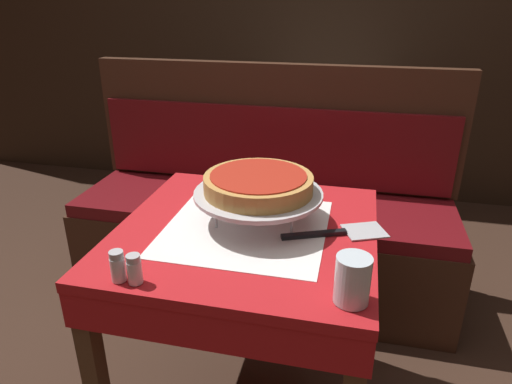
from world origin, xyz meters
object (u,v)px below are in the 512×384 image
at_px(booth_bench, 264,229).
at_px(condiment_caddy, 315,96).
at_px(dining_table_rear, 319,125).
at_px(deep_dish_pizza, 258,183).
at_px(pepper_shaker, 134,269).
at_px(salt_shaker, 118,266).
at_px(water_glass_near, 353,280).
at_px(pizza_pan_stand, 258,195).
at_px(dining_table_front, 246,255).
at_px(pizza_server, 339,233).

xyz_separation_m(booth_bench, condiment_caddy, (0.11, 0.99, 0.45)).
xyz_separation_m(dining_table_rear, deep_dish_pizza, (-0.03, -1.59, 0.24)).
bearing_deg(pepper_shaker, salt_shaker, -180.00).
bearing_deg(water_glass_near, pizza_pan_stand, 130.98).
bearing_deg(deep_dish_pizza, condiment_caddy, 90.59).
distance_m(booth_bench, condiment_caddy, 1.09).
bearing_deg(booth_bench, dining_table_rear, 79.81).
bearing_deg(dining_table_front, pizza_server, 4.16).
bearing_deg(deep_dish_pizza, dining_table_front, -121.75).
xyz_separation_m(deep_dish_pizza, pepper_shaker, (-0.21, -0.37, -0.09)).
relative_size(pizza_server, condiment_caddy, 1.94).
bearing_deg(dining_table_rear, condiment_caddy, 114.06).
xyz_separation_m(pizza_server, pepper_shaker, (-0.45, -0.35, 0.03)).
bearing_deg(booth_bench, deep_dish_pizza, -79.46).
height_order(pizza_pan_stand, pepper_shaker, pizza_pan_stand).
bearing_deg(dining_table_rear, pepper_shaker, -97.03).
relative_size(pizza_pan_stand, pepper_shaker, 5.11).
bearing_deg(salt_shaker, pizza_server, 35.15).
relative_size(booth_bench, condiment_caddy, 11.25).
xyz_separation_m(dining_table_front, pepper_shaker, (-0.19, -0.33, 0.13)).
distance_m(dining_table_rear, condiment_caddy, 0.19).
bearing_deg(deep_dish_pizza, pizza_server, -5.56).
distance_m(deep_dish_pizza, salt_shaker, 0.46).
bearing_deg(water_glass_near, pepper_shaker, -175.00).
height_order(deep_dish_pizza, water_glass_near, deep_dish_pizza).
height_order(booth_bench, pizza_server, booth_bench).
bearing_deg(pizza_pan_stand, water_glass_near, -49.02).
bearing_deg(deep_dish_pizza, booth_bench, 100.54).
bearing_deg(condiment_caddy, dining_table_rear, -65.94).
xyz_separation_m(pizza_pan_stand, water_glass_near, (0.29, -0.33, -0.03)).
height_order(pepper_shaker, condiment_caddy, condiment_caddy).
relative_size(dining_table_front, salt_shaker, 9.55).
distance_m(dining_table_front, deep_dish_pizza, 0.23).
distance_m(booth_bench, water_glass_near, 1.21).
relative_size(dining_table_front, pizza_pan_stand, 1.97).
bearing_deg(pizza_pan_stand, pizza_server, -5.56).
height_order(pizza_pan_stand, salt_shaker, pizza_pan_stand).
bearing_deg(pizza_server, deep_dish_pizza, 174.44).
xyz_separation_m(pepper_shaker, condiment_caddy, (0.20, 2.06, 0.00)).
relative_size(dining_table_rear, pizza_server, 2.45).
relative_size(dining_table_front, dining_table_rear, 1.02).
distance_m(dining_table_rear, salt_shaker, 1.99).
relative_size(booth_bench, salt_shaker, 22.21).
bearing_deg(salt_shaker, water_glass_near, 4.60).
bearing_deg(pizza_pan_stand, deep_dish_pizza, 180.00).
bearing_deg(booth_bench, pepper_shaker, -94.39).
relative_size(pizza_pan_stand, water_glass_near, 3.39).
bearing_deg(pizza_server, pepper_shaker, -142.40).
bearing_deg(booth_bench, water_glass_near, -67.98).
distance_m(pizza_pan_stand, pizza_server, 0.26).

